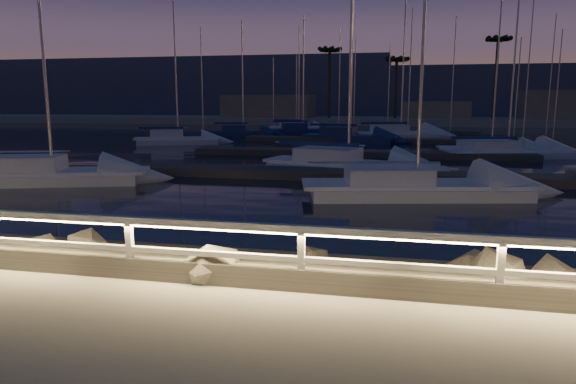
% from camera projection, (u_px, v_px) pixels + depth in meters
% --- Properties ---
extents(ground, '(400.00, 400.00, 0.00)m').
position_uv_depth(ground, '(242.00, 285.00, 8.50)').
color(ground, gray).
rests_on(ground, ground).
extents(harbor_water, '(400.00, 440.00, 0.60)m').
position_uv_depth(harbor_water, '(363.00, 154.00, 38.74)').
color(harbor_water, black).
rests_on(harbor_water, ground).
extents(guard_rail, '(44.11, 0.12, 1.06)m').
position_uv_depth(guard_rail, '(237.00, 239.00, 8.38)').
color(guard_rail, silver).
rests_on(guard_rail, ground).
extents(riprap, '(42.16, 2.89, 1.33)m').
position_uv_depth(riprap, '(399.00, 277.00, 9.51)').
color(riprap, '#5F5B52').
rests_on(riprap, ground).
extents(floating_docks, '(22.00, 36.00, 0.40)m').
position_uv_depth(floating_docks, '(365.00, 145.00, 39.87)').
color(floating_docks, '#524C44').
rests_on(floating_docks, ground).
extents(far_shore, '(160.00, 14.00, 5.20)m').
position_uv_depth(far_shore, '(381.00, 118.00, 79.79)').
color(far_shore, gray).
rests_on(far_shore, ground).
extents(palm_left, '(3.00, 3.00, 11.20)m').
position_uv_depth(palm_left, '(330.00, 53.00, 77.70)').
color(palm_left, '#473421').
rests_on(palm_left, ground).
extents(palm_center, '(3.00, 3.00, 9.70)m').
position_uv_depth(palm_center, '(397.00, 62.00, 76.86)').
color(palm_center, '#473421').
rests_on(palm_center, ground).
extents(palm_right, '(3.00, 3.00, 12.20)m').
position_uv_depth(palm_right, '(498.00, 43.00, 72.64)').
color(palm_right, '#473421').
rests_on(palm_right, ground).
extents(distant_hills, '(230.00, 37.50, 18.00)m').
position_uv_depth(distant_hills, '(307.00, 94.00, 140.94)').
color(distant_hills, '#3D455F').
rests_on(distant_hills, ground).
extents(sailboat_b, '(8.32, 4.73, 13.70)m').
position_uv_depth(sailboat_b, '(48.00, 173.00, 22.58)').
color(sailboat_b, silver).
rests_on(sailboat_b, ground).
extents(sailboat_c, '(8.99, 4.66, 14.69)m').
position_uv_depth(sailboat_c, '(344.00, 164.00, 26.02)').
color(sailboat_c, silver).
rests_on(sailboat_c, ground).
extents(sailboat_d, '(8.93, 4.33, 14.56)m').
position_uv_depth(sailboat_d, '(410.00, 186.00, 19.43)').
color(sailboat_d, silver).
rests_on(sailboat_d, ground).
extents(sailboat_e, '(7.35, 4.44, 12.21)m').
position_uv_depth(sailboat_e, '(176.00, 139.00, 43.02)').
color(sailboat_e, silver).
rests_on(sailboat_e, ground).
extents(sailboat_g, '(7.16, 2.66, 11.90)m').
position_uv_depth(sailboat_g, '(488.00, 149.00, 34.71)').
color(sailboat_g, silver).
rests_on(sailboat_g, ground).
extents(sailboat_i, '(7.04, 3.18, 11.65)m').
position_uv_depth(sailboat_i, '(242.00, 132.00, 53.04)').
color(sailboat_i, navy).
rests_on(sailboat_i, ground).
extents(sailboat_j, '(8.70, 4.13, 14.31)m').
position_uv_depth(sailboat_j, '(348.00, 137.00, 45.61)').
color(sailboat_j, navy).
rests_on(sailboat_j, ground).
extents(sailboat_k, '(9.35, 5.79, 15.42)m').
position_uv_depth(sailboat_k, '(398.00, 133.00, 50.17)').
color(sailboat_k, silver).
rests_on(sailboat_k, ground).
extents(sailboat_l, '(8.56, 4.40, 13.95)m').
position_uv_depth(sailboat_l, '(504.00, 151.00, 32.95)').
color(sailboat_l, silver).
rests_on(sailboat_l, ground).
extents(sailboat_m, '(7.56, 4.37, 12.52)m').
position_uv_depth(sailboat_m, '(301.00, 130.00, 55.79)').
color(sailboat_m, navy).
rests_on(sailboat_m, ground).
extents(sailboat_n, '(7.41, 3.15, 12.24)m').
position_uv_depth(sailboat_n, '(297.00, 127.00, 61.95)').
color(sailboat_n, silver).
rests_on(sailboat_n, ground).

